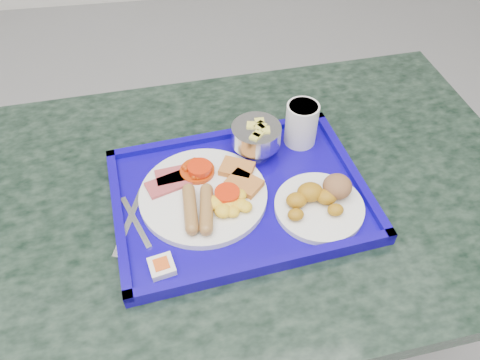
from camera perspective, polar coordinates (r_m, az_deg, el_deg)
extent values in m
cylinder|color=slate|center=(1.55, 0.86, -18.47)|extent=(0.54, 0.54, 0.03)
cylinder|color=slate|center=(1.24, 1.04, -12.03)|extent=(0.11, 0.11, 0.65)
cube|color=black|center=(0.96, 1.31, -1.51)|extent=(1.20, 0.85, 0.04)
cube|color=#100398|center=(0.92, 0.00, -2.03)|extent=(0.52, 0.41, 0.02)
cube|color=#100398|center=(1.02, -2.51, 5.45)|extent=(0.48, 0.07, 0.01)
cube|color=#100398|center=(0.81, 3.20, -10.13)|extent=(0.48, 0.07, 0.01)
cube|color=#100398|center=(0.98, 13.36, 1.32)|extent=(0.06, 0.36, 0.01)
cube|color=#100398|center=(0.90, -14.60, -4.35)|extent=(0.06, 0.36, 0.01)
cylinder|color=white|center=(0.90, -4.50, -1.86)|extent=(0.25, 0.25, 0.01)
cube|color=#B5484E|center=(0.93, -7.68, 0.64)|extent=(0.09, 0.06, 0.01)
cube|color=#B5484E|center=(0.92, -8.75, -0.47)|extent=(0.09, 0.07, 0.01)
cylinder|color=#C43A08|center=(0.93, -5.23, 1.11)|extent=(0.07, 0.07, 0.01)
sphere|color=#C43A08|center=(0.91, -5.14, 0.33)|extent=(0.01, 0.01, 0.01)
sphere|color=#C43A08|center=(0.93, -5.27, 1.53)|extent=(0.01, 0.01, 0.01)
sphere|color=#C43A08|center=(0.92, -4.70, 0.75)|extent=(0.01, 0.01, 0.01)
sphere|color=#C43A08|center=(0.93, -6.81, 1.55)|extent=(0.01, 0.01, 0.01)
sphere|color=#C43A08|center=(0.92, -5.37, 0.73)|extent=(0.01, 0.01, 0.01)
sphere|color=#C43A08|center=(0.91, -5.63, 0.33)|extent=(0.01, 0.01, 0.01)
sphere|color=#C43A08|center=(0.95, -5.52, 2.46)|extent=(0.01, 0.01, 0.01)
sphere|color=#C43A08|center=(0.93, -6.59, 1.33)|extent=(0.01, 0.01, 0.01)
sphere|color=#C43A08|center=(0.92, -4.99, 0.71)|extent=(0.01, 0.01, 0.01)
sphere|color=#C43A08|center=(0.94, -4.04, 1.89)|extent=(0.01, 0.01, 0.01)
sphere|color=#C43A08|center=(0.93, -5.16, 1.15)|extent=(0.01, 0.01, 0.01)
cube|color=#C07030|center=(0.93, -0.38, 1.40)|extent=(0.08, 0.07, 0.01)
cube|color=#C07030|center=(0.90, 0.52, -0.40)|extent=(0.08, 0.08, 0.01)
cylinder|color=brown|center=(0.86, -6.09, -3.49)|extent=(0.03, 0.09, 0.02)
cylinder|color=brown|center=(0.86, -4.12, -3.52)|extent=(0.03, 0.10, 0.02)
ellipsoid|color=yellow|center=(0.86, -2.07, -3.77)|extent=(0.03, 0.03, 0.02)
ellipsoid|color=yellow|center=(0.87, -1.21, -3.17)|extent=(0.02, 0.02, 0.01)
ellipsoid|color=yellow|center=(0.86, -0.89, -3.88)|extent=(0.03, 0.03, 0.02)
ellipsoid|color=yellow|center=(0.88, -1.71, -1.69)|extent=(0.03, 0.03, 0.02)
ellipsoid|color=yellow|center=(0.88, -2.58, -2.37)|extent=(0.02, 0.02, 0.02)
ellipsoid|color=yellow|center=(0.86, -0.97, -3.62)|extent=(0.02, 0.02, 0.01)
ellipsoid|color=yellow|center=(0.87, -1.35, -2.85)|extent=(0.03, 0.03, 0.02)
ellipsoid|color=yellow|center=(0.87, 0.11, -3.04)|extent=(0.03, 0.03, 0.02)
ellipsoid|color=yellow|center=(0.87, -3.07, -2.77)|extent=(0.03, 0.03, 0.02)
ellipsoid|color=yellow|center=(0.86, 0.68, -3.29)|extent=(0.03, 0.03, 0.02)
ellipsoid|color=yellow|center=(0.88, -0.09, -1.85)|extent=(0.03, 0.03, 0.02)
ellipsoid|color=yellow|center=(0.87, -0.85, -2.80)|extent=(0.03, 0.03, 0.02)
cylinder|color=red|center=(0.92, -4.94, 1.43)|extent=(0.05, 0.05, 0.01)
cylinder|color=red|center=(0.87, -1.58, -1.70)|extent=(0.05, 0.05, 0.01)
cylinder|color=white|center=(0.90, 9.62, -3.26)|extent=(0.17, 0.17, 0.01)
ellipsoid|color=#B87C15|center=(0.88, 11.56, -3.58)|extent=(0.03, 0.03, 0.02)
ellipsoid|color=#B87C15|center=(0.89, 10.52, -2.02)|extent=(0.04, 0.03, 0.03)
ellipsoid|color=#B87C15|center=(0.89, 8.54, -1.46)|extent=(0.05, 0.04, 0.03)
ellipsoid|color=#B87C15|center=(0.88, 6.92, -2.47)|extent=(0.04, 0.03, 0.03)
ellipsoid|color=#B87C15|center=(0.86, 6.81, -4.22)|extent=(0.03, 0.03, 0.02)
ellipsoid|color=brown|center=(0.90, 11.78, -0.76)|extent=(0.06, 0.06, 0.04)
cylinder|color=silver|center=(0.99, 1.92, 3.60)|extent=(0.06, 0.06, 0.01)
cylinder|color=silver|center=(0.98, 1.94, 4.19)|extent=(0.02, 0.02, 0.02)
cylinder|color=silver|center=(0.96, 1.99, 5.52)|extent=(0.10, 0.10, 0.04)
cube|color=#F3ED5C|center=(0.95, 2.39, 6.20)|extent=(0.02, 0.02, 0.01)
cube|color=#F3ED5C|center=(0.97, 2.37, 6.96)|extent=(0.02, 0.02, 0.01)
cube|color=#F3ED5C|center=(0.96, 1.34, 6.48)|extent=(0.02, 0.02, 0.01)
cube|color=#F3ED5C|center=(0.93, 1.84, 5.08)|extent=(0.03, 0.03, 0.01)
cube|color=#F3ED5C|center=(0.96, 2.58, 6.52)|extent=(0.03, 0.03, 0.01)
cube|color=#F3ED5C|center=(0.94, 2.22, 5.39)|extent=(0.03, 0.03, 0.01)
cube|color=#F3ED5C|center=(0.95, 3.13, 5.91)|extent=(0.02, 0.02, 0.01)
cylinder|color=white|center=(1.00, 7.48, 6.81)|extent=(0.07, 0.07, 0.09)
cylinder|color=#CB4B0B|center=(0.97, 7.73, 8.71)|extent=(0.06, 0.06, 0.01)
cube|color=silver|center=(0.89, -12.61, -5.01)|extent=(0.06, 0.13, 0.00)
ellipsoid|color=silver|center=(0.94, -10.72, -0.78)|extent=(0.04, 0.05, 0.01)
cube|color=silver|center=(0.89, -13.33, -4.90)|extent=(0.06, 0.16, 0.00)
cube|color=white|center=(0.82, -9.51, -10.36)|extent=(0.05, 0.05, 0.01)
cube|color=#E75619|center=(0.81, -9.58, -10.04)|extent=(0.03, 0.03, 0.00)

